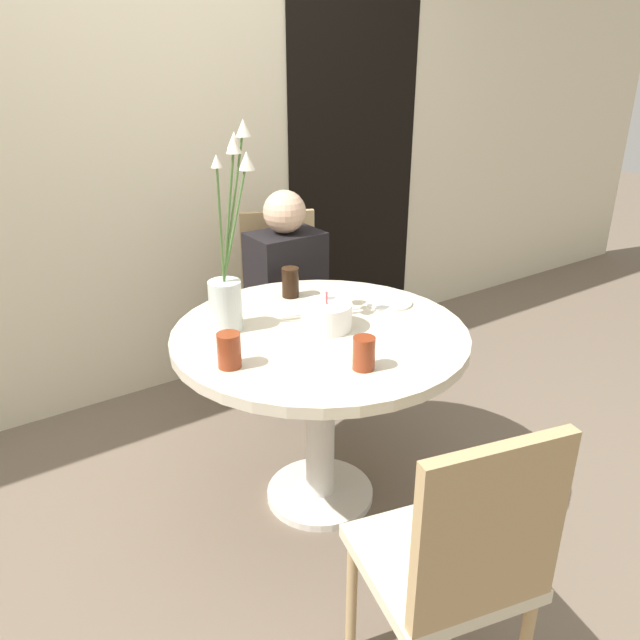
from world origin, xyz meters
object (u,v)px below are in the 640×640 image
object	(u,v)px
chair_left_flank	(458,559)
drink_glass_1	(229,350)
birthday_cake	(326,316)
side_plate	(389,302)
drink_glass_2	(364,353)
chair_near_front	(282,293)
flower_vase	(228,272)
drink_glass_0	(290,282)
person_woman	(287,308)

from	to	relation	value
chair_left_flank	drink_glass_1	size ratio (longest dim) A/B	8.09
birthday_cake	side_plate	size ratio (longest dim) A/B	1.00
drink_glass_2	birthday_cake	bearing A→B (deg)	75.53
drink_glass_2	chair_near_front	bearing A→B (deg)	70.49
side_plate	drink_glass_2	bearing A→B (deg)	-138.73
flower_vase	drink_glass_2	bearing A→B (deg)	-68.97
side_plate	chair_left_flank	bearing A→B (deg)	-121.64
birthday_cake	flower_vase	distance (m)	0.39
chair_left_flank	side_plate	world-z (taller)	chair_left_flank
drink_glass_1	drink_glass_0	bearing A→B (deg)	40.11
drink_glass_0	person_woman	xyz separation A→B (m)	(0.22, 0.39, -0.29)
chair_near_front	chair_left_flank	distance (m)	1.91
drink_glass_2	person_woman	size ratio (longest dim) A/B	0.10
drink_glass_0	chair_near_front	bearing A→B (deg)	62.46
chair_near_front	chair_left_flank	xyz separation A→B (m)	(-0.60, -1.81, 0.00)
drink_glass_1	person_woman	xyz separation A→B (m)	(0.71, 0.80, -0.29)
chair_near_front	drink_glass_1	world-z (taller)	chair_near_front
person_woman	chair_near_front	bearing A→B (deg)	67.14
flower_vase	chair_near_front	bearing A→B (deg)	47.37
birthday_cake	drink_glass_2	size ratio (longest dim) A/B	1.71
drink_glass_0	flower_vase	bearing A→B (deg)	-157.11
drink_glass_1	drink_glass_2	xyz separation A→B (m)	(0.34, -0.26, -0.00)
person_woman	drink_glass_2	bearing A→B (deg)	-109.03
side_plate	drink_glass_0	world-z (taller)	drink_glass_0
flower_vase	chair_left_flank	bearing A→B (deg)	-88.73
flower_vase	drink_glass_0	xyz separation A→B (m)	(0.35, 0.15, -0.16)
drink_glass_1	drink_glass_2	world-z (taller)	drink_glass_1
drink_glass_2	person_woman	bearing A→B (deg)	70.97
chair_left_flank	drink_glass_2	distance (m)	0.68
chair_near_front	drink_glass_0	xyz separation A→B (m)	(-0.28, -0.53, 0.27)
drink_glass_2	drink_glass_0	bearing A→B (deg)	77.55
chair_left_flank	side_plate	bearing A→B (deg)	-107.68
chair_near_front	drink_glass_1	xyz separation A→B (m)	(-0.77, -0.95, 0.27)
chair_near_front	birthday_cake	xyz separation A→B (m)	(-0.34, -0.88, 0.26)
side_plate	person_woman	distance (m)	0.72
birthday_cake	side_plate	distance (m)	0.35
drink_glass_1	person_woman	size ratio (longest dim) A/B	0.11
birthday_cake	flower_vase	size ratio (longest dim) A/B	0.25
chair_left_flank	flower_vase	xyz separation A→B (m)	(-0.03, 1.13, 0.43)
chair_near_front	flower_vase	bearing A→B (deg)	-109.77
drink_glass_1	birthday_cake	bearing A→B (deg)	9.13
flower_vase	person_woman	distance (m)	0.90
chair_left_flank	drink_glass_2	world-z (taller)	chair_left_flank
chair_near_front	drink_glass_0	distance (m)	0.66
birthday_cake	drink_glass_1	xyz separation A→B (m)	(-0.43, -0.07, 0.01)
birthday_cake	person_woman	size ratio (longest dim) A/B	0.17
side_plate	drink_glass_1	bearing A→B (deg)	-171.06
chair_left_flank	flower_vase	world-z (taller)	flower_vase
drink_glass_0	drink_glass_2	world-z (taller)	drink_glass_0
chair_left_flank	flower_vase	distance (m)	1.21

